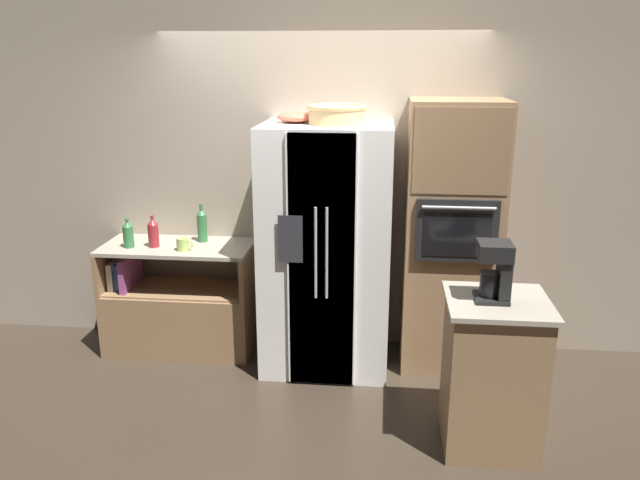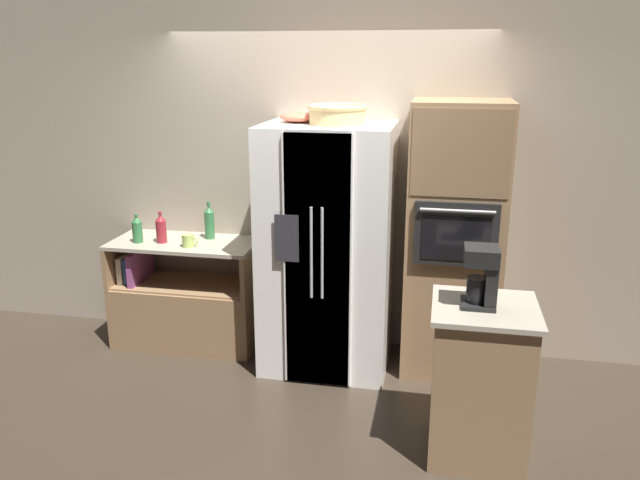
{
  "view_description": "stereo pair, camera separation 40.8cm",
  "coord_description": "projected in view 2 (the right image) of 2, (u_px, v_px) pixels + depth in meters",
  "views": [
    {
      "loc": [
        0.49,
        -4.37,
        2.32
      ],
      "look_at": [
        0.04,
        -0.01,
        1.02
      ],
      "focal_mm": 35.0,
      "sensor_mm": 36.0,
      "label": 1
    },
    {
      "loc": [
        0.9,
        -4.31,
        2.32
      ],
      "look_at": [
        0.04,
        -0.01,
        1.02
      ],
      "focal_mm": 35.0,
      "sensor_mm": 36.0,
      "label": 2
    }
  ],
  "objects": [
    {
      "name": "fruit_bowl",
      "position": [
        299.0,
        117.0,
        4.51
      ],
      "size": [
        0.28,
        0.28,
        0.08
      ],
      "color": "#DB664C",
      "rests_on": "refrigerator"
    },
    {
      "name": "mug",
      "position": [
        188.0,
        241.0,
        4.87
      ],
      "size": [
        0.13,
        0.09,
        0.1
      ],
      "color": "#B2D166",
      "rests_on": "counter_left"
    },
    {
      "name": "counter_left",
      "position": [
        187.0,
        306.0,
        5.18
      ],
      "size": [
        1.18,
        0.56,
        0.88
      ],
      "color": "#93704C",
      "rests_on": "ground_plane"
    },
    {
      "name": "bottle_short",
      "position": [
        137.0,
        229.0,
        4.97
      ],
      "size": [
        0.08,
        0.08,
        0.23
      ],
      "color": "#33723F",
      "rests_on": "counter_left"
    },
    {
      "name": "wall_oven",
      "position": [
        454.0,
        241.0,
        4.57
      ],
      "size": [
        0.69,
        0.66,
        2.03
      ],
      "color": "#93704C",
      "rests_on": "ground_plane"
    },
    {
      "name": "refrigerator",
      "position": [
        328.0,
        249.0,
        4.67
      ],
      "size": [
        0.95,
        0.82,
        1.86
      ],
      "color": "white",
      "rests_on": "ground_plane"
    },
    {
      "name": "wicker_basket",
      "position": [
        337.0,
        114.0,
        4.36
      ],
      "size": [
        0.42,
        0.42,
        0.14
      ],
      "color": "tan",
      "rests_on": "refrigerator"
    },
    {
      "name": "wall_back",
      "position": [
        328.0,
        176.0,
        4.96
      ],
      "size": [
        12.0,
        0.06,
        2.8
      ],
      "color": "tan",
      "rests_on": "ground_plane"
    },
    {
      "name": "bottle_tall",
      "position": [
        161.0,
        228.0,
        4.96
      ],
      "size": [
        0.08,
        0.08,
        0.25
      ],
      "color": "maroon",
      "rests_on": "counter_left"
    },
    {
      "name": "bottle_wide",
      "position": [
        209.0,
        222.0,
        5.07
      ],
      "size": [
        0.08,
        0.08,
        0.31
      ],
      "color": "#33723F",
      "rests_on": "counter_left"
    },
    {
      "name": "coffee_maker",
      "position": [
        484.0,
        274.0,
        3.49
      ],
      "size": [
        0.19,
        0.2,
        0.35
      ],
      "color": "black",
      "rests_on": "island_counter"
    },
    {
      "name": "ground_plane",
      "position": [
        315.0,
        364.0,
        4.88
      ],
      "size": [
        20.0,
        20.0,
        0.0
      ],
      "primitive_type": "plane",
      "color": "#382D23"
    },
    {
      "name": "island_counter",
      "position": [
        480.0,
        380.0,
        3.68
      ],
      "size": [
        0.6,
        0.59,
        0.95
      ],
      "color": "#93704C",
      "rests_on": "ground_plane"
    }
  ]
}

